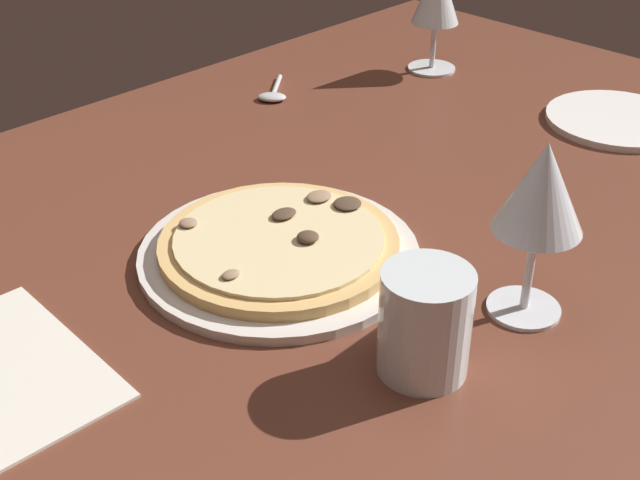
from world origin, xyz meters
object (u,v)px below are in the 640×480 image
object	(u,v)px
wine_glass_far	(541,192)
spoon	(273,94)
side_plate	(616,119)
pizza_main	(279,248)
water_glass	(425,328)

from	to	relation	value
wine_glass_far	spoon	distance (cm)	57.28
side_plate	spoon	distance (cm)	46.57
wine_glass_far	spoon	xyz separation A→B (cm)	(-17.92, -53.13, -11.73)
side_plate	spoon	xyz separation A→B (cm)	(26.12, -38.56, 0.01)
pizza_main	wine_glass_far	xyz separation A→B (cm)	(-9.71, 22.08, 11.01)
water_glass	side_plate	distance (cm)	58.41
wine_glass_far	side_plate	xyz separation A→B (cm)	(-44.04, -14.57, -11.74)
wine_glass_far	water_glass	distance (cm)	15.16
water_glass	wine_glass_far	bearing A→B (deg)	173.24
water_glass	side_plate	size ratio (longest dim) A/B	0.50
wine_glass_far	side_plate	distance (cm)	47.85
pizza_main	spoon	world-z (taller)	pizza_main
wine_glass_far	water_glass	size ratio (longest dim) A/B	1.79
side_plate	wine_glass_far	bearing A→B (deg)	18.31
pizza_main	water_glass	distance (cm)	21.00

